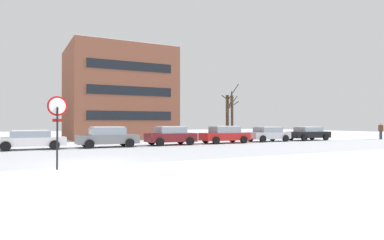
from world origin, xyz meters
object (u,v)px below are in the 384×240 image
Objects in this scene: parked_car_red at (225,135)px; parked_car_silver at (268,134)px; pedestrian_crossing at (381,130)px; parked_car_black at (308,133)px; parked_car_gray at (107,137)px; parked_car_white at (31,139)px; stop_sign at (57,118)px; parked_car_maroon at (171,136)px.

parked_car_red is 5.10m from parked_car_silver.
pedestrian_crossing is at bearing -5.96° from parked_car_red.
parked_car_black is 2.56× the size of pedestrian_crossing.
parked_car_white is at bearing 178.14° from parked_car_gray.
parked_car_white is at bearing 92.77° from stop_sign.
parked_car_maroon is at bearing 48.71° from stop_sign.
parked_car_gray reaches higher than parked_car_black.
stop_sign is at bearing -165.00° from pedestrian_crossing.
pedestrian_crossing is (28.82, -2.00, 0.26)m from parked_car_gray.
parked_car_red is at bearing -0.28° from parked_car_gray.
stop_sign is 0.66× the size of parked_car_red.
parked_car_black is (25.43, -0.06, 0.03)m from parked_car_white.
stop_sign reaches higher than pedestrian_crossing.
parked_car_gray is (5.09, -0.17, 0.09)m from parked_car_white.
parked_car_maroon and parked_car_red have the same top height.
pedestrian_crossing is at bearing -3.96° from parked_car_gray.
parked_car_gray is at bearing 176.04° from pedestrian_crossing.
parked_car_red is 2.46× the size of pedestrian_crossing.
pedestrian_crossing is (33.91, -2.16, 0.34)m from parked_car_white.
parked_car_gray is 1.11× the size of parked_car_maroon.
parked_car_gray is 15.26m from parked_car_silver.
parked_car_white is 0.99× the size of parked_car_black.
parked_car_red is at bearing -179.09° from parked_car_black.
parked_car_silver is (19.81, 11.23, -1.27)m from stop_sign.
parked_car_red is at bearing 36.49° from stop_sign.
parked_car_gray is at bearing -179.69° from parked_car_black.
parked_car_black is at bearing 0.31° from parked_car_gray.
stop_sign is 1.62× the size of pedestrian_crossing.
parked_car_red is 10.17m from parked_car_black.
parked_car_white is at bearing 176.35° from pedestrian_crossing.
parked_car_silver is at bearing 170.44° from pedestrian_crossing.
parked_car_maroon is at bearing 0.36° from parked_car_gray.
parked_car_maroon is 2.27× the size of pedestrian_crossing.
parked_car_gray is 0.98× the size of parked_car_black.
stop_sign is 11.91m from parked_car_gray.
stop_sign is at bearing -112.58° from parked_car_gray.
parked_car_silver reaches higher than parked_car_white.
parked_car_red is at bearing -0.93° from parked_car_maroon.
parked_car_black is 8.74m from pedestrian_crossing.
parked_car_silver is 13.76m from pedestrian_crossing.
stop_sign reaches higher than parked_car_red.
parked_car_white is 1.02× the size of parked_car_red.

